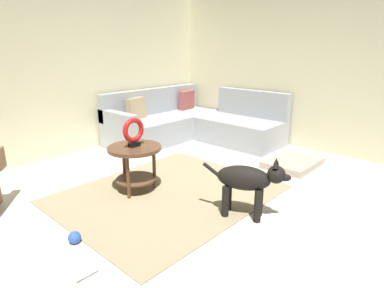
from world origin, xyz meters
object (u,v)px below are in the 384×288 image
at_px(dog_toy_ball, 74,238).
at_px(dog_toy_rope, 86,274).
at_px(sectional_couch, 192,124).
at_px(dog, 248,181).
at_px(torus_sculpture, 134,132).
at_px(dog_bed_mat, 293,163).
at_px(side_table, 135,157).

xyz_separation_m(dog_toy_ball, dog_toy_rope, (-0.16, -0.46, -0.03)).
relative_size(sectional_couch, dog, 2.84).
relative_size(torus_sculpture, dog, 0.41).
relative_size(torus_sculpture, dog_bed_mat, 0.41).
height_order(side_table, torus_sculpture, torus_sculpture).
distance_m(dog_bed_mat, dog_toy_ball, 3.07).
xyz_separation_m(sectional_couch, dog_toy_ball, (-3.04, -1.44, -0.23)).
xyz_separation_m(dog_bed_mat, dog_toy_ball, (-3.03, 0.50, 0.01)).
height_order(sectional_couch, torus_sculpture, sectional_couch).
distance_m(dog_bed_mat, dog_toy_rope, 3.19).
relative_size(torus_sculpture, dog_toy_rope, 1.88).
xyz_separation_m(side_table, dog_bed_mat, (2.01, -0.95, -0.37)).
bearing_deg(dog_toy_ball, torus_sculpture, 24.03).
bearing_deg(dog_toy_rope, sectional_couch, 30.71).
xyz_separation_m(side_table, dog, (0.36, -1.28, -0.04)).
height_order(dog_bed_mat, dog_toy_rope, dog_bed_mat).
bearing_deg(side_table, dog, -74.29).
bearing_deg(dog_bed_mat, sectional_couch, 89.84).
bearing_deg(sectional_couch, torus_sculpture, -153.92).
distance_m(side_table, dog_bed_mat, 2.26).
relative_size(sectional_couch, side_table, 3.75).
height_order(torus_sculpture, dog, torus_sculpture).
relative_size(side_table, dog_toy_rope, 3.45).
distance_m(sectional_couch, side_table, 2.25).
distance_m(torus_sculpture, dog, 1.37).
relative_size(dog_bed_mat, dog, 1.01).
xyz_separation_m(dog_bed_mat, dog, (-1.65, -0.32, 0.33)).
bearing_deg(dog, dog_toy_rope, -38.01).
distance_m(torus_sculpture, dog_bed_mat, 2.32).
relative_size(side_table, dog_bed_mat, 0.75).
bearing_deg(sectional_couch, dog_toy_rope, -149.29).
distance_m(side_table, dog_toy_rope, 1.54).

